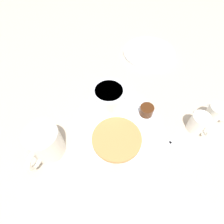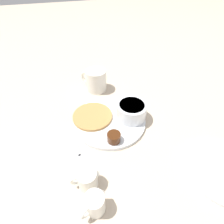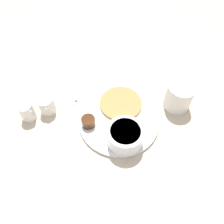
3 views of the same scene
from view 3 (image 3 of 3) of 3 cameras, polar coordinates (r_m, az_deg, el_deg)
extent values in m
plane|color=#C6B299|center=(0.69, 1.78, -2.45)|extent=(4.00, 4.00, 0.00)
cylinder|color=white|center=(0.69, 1.79, -2.18)|extent=(0.25, 0.25, 0.01)
cylinder|color=#B78447|center=(0.71, 2.27, 2.28)|extent=(0.14, 0.14, 0.01)
cylinder|color=white|center=(0.62, 3.40, -6.22)|extent=(0.10, 0.10, 0.06)
cylinder|color=white|center=(0.60, 3.51, -5.11)|extent=(0.08, 0.08, 0.01)
cylinder|color=#47230F|center=(0.66, -6.18, -2.54)|extent=(0.04, 0.04, 0.03)
cylinder|color=white|center=(0.62, 2.36, -8.31)|extent=(0.05, 0.05, 0.03)
sphere|color=white|center=(0.60, 2.42, -7.46)|extent=(0.02, 0.02, 0.02)
cylinder|color=silver|center=(0.72, 16.95, 4.02)|extent=(0.08, 0.08, 0.09)
torus|color=silver|center=(0.75, 17.91, 6.43)|extent=(0.05, 0.05, 0.06)
cylinder|color=white|center=(0.72, -16.66, 1.68)|extent=(0.05, 0.05, 0.06)
torus|color=white|center=(0.73, -16.85, 3.41)|extent=(0.03, 0.01, 0.03)
cone|color=white|center=(0.69, -17.03, 1.50)|extent=(0.02, 0.02, 0.01)
cylinder|color=white|center=(0.72, -21.33, 0.13)|extent=(0.04, 0.04, 0.06)
torus|color=white|center=(0.74, -22.47, 1.24)|extent=(0.03, 0.02, 0.03)
cone|color=white|center=(0.69, -21.01, 0.53)|extent=(0.02, 0.02, 0.01)
cube|color=silver|center=(0.75, -5.57, 4.28)|extent=(0.02, 0.11, 0.00)
cube|color=silver|center=(0.74, -10.60, 2.36)|extent=(0.03, 0.04, 0.00)
camera|label=1|loc=(0.67, 7.60, 43.05)|focal=28.00mm
camera|label=2|loc=(0.55, -52.28, 21.90)|focal=28.00mm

